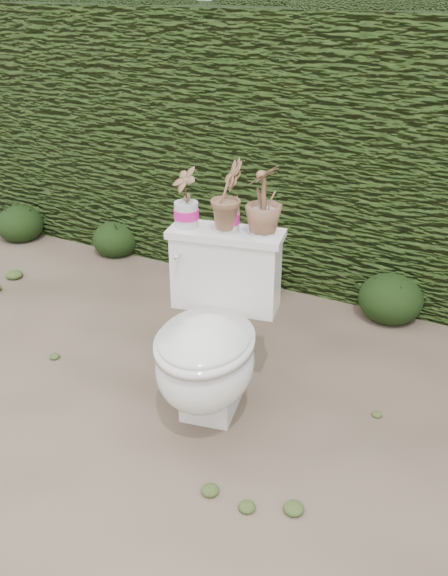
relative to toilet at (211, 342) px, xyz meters
The scene contains 10 objects.
ground 0.39m from the toilet, 65.74° to the left, with size 60.00×60.00×0.00m, color #7C6955.
hedge 1.81m from the toilet, 87.72° to the left, with size 8.00×1.00×1.60m, color #314818.
toilet is the anchor object (origin of this frame).
potted_plant_left 0.62m from the toilet, 138.17° to the left, with size 0.13×0.09×0.25m, color #336F22.
potted_plant_center 0.62m from the toilet, 100.22° to the left, with size 0.16×0.13×0.29m, color #336F22.
potted_plant_right 0.63m from the toilet, 67.34° to the left, with size 0.16×0.16×0.28m, color #336F22.
liriope_clump_0 2.52m from the toilet, 153.02° to the left, with size 0.35×0.35×0.28m, color black.
liriope_clump_1 1.91m from the toilet, 139.16° to the left, with size 0.32×0.32×0.26m, color black.
liriope_clump_2 1.22m from the toilet, 105.63° to the left, with size 0.34×0.34×0.27m, color black.
liriope_clump_3 1.33m from the toilet, 67.27° to the left, with size 0.36×0.36×0.29m, color black.
Camera 1 is at (1.00, -2.10, 1.75)m, focal length 38.00 mm.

